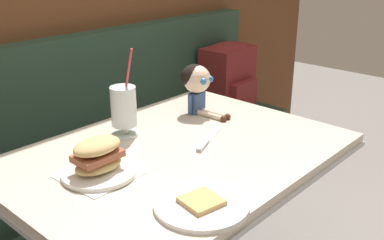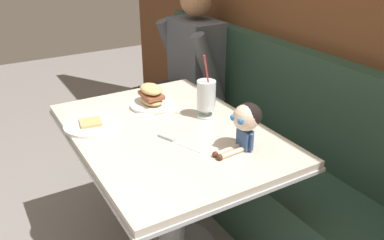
{
  "view_description": "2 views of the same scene",
  "coord_description": "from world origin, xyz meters",
  "px_view_note": "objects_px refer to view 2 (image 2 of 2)",
  "views": [
    {
      "loc": [
        -0.97,
        -0.77,
        1.38
      ],
      "look_at": [
        0.11,
        0.21,
        0.81
      ],
      "focal_mm": 42.45,
      "sensor_mm": 36.0,
      "label": 1
    },
    {
      "loc": [
        1.45,
        -0.55,
        1.56
      ],
      "look_at": [
        0.11,
        0.24,
        0.82
      ],
      "focal_mm": 37.69,
      "sensor_mm": 36.0,
      "label": 2
    }
  ],
  "objects_px": {
    "seated_doll": "(246,120)",
    "butter_knife": "(172,140)",
    "sandwich_plate": "(151,98)",
    "toast_plate": "(91,125)",
    "milkshake_glass": "(206,97)",
    "diner_patron": "(191,63)"
  },
  "relations": [
    {
      "from": "toast_plate",
      "to": "butter_knife",
      "type": "bearing_deg",
      "value": 39.07
    },
    {
      "from": "butter_knife",
      "to": "diner_patron",
      "type": "relative_size",
      "value": 0.28
    },
    {
      "from": "diner_patron",
      "to": "seated_doll",
      "type": "bearing_deg",
      "value": -19.48
    },
    {
      "from": "toast_plate",
      "to": "butter_knife",
      "type": "distance_m",
      "value": 0.4
    },
    {
      "from": "butter_knife",
      "to": "sandwich_plate",
      "type": "bearing_deg",
      "value": 167.5
    },
    {
      "from": "milkshake_glass",
      "to": "diner_patron",
      "type": "distance_m",
      "value": 0.84
    },
    {
      "from": "toast_plate",
      "to": "diner_patron",
      "type": "xyz_separation_m",
      "value": [
        -0.58,
        0.87,
        -0.01
      ]
    },
    {
      "from": "diner_patron",
      "to": "toast_plate",
      "type": "bearing_deg",
      "value": -56.07
    },
    {
      "from": "seated_doll",
      "to": "diner_patron",
      "type": "relative_size",
      "value": 0.27
    },
    {
      "from": "milkshake_glass",
      "to": "sandwich_plate",
      "type": "height_order",
      "value": "milkshake_glass"
    },
    {
      "from": "toast_plate",
      "to": "milkshake_glass",
      "type": "height_order",
      "value": "milkshake_glass"
    },
    {
      "from": "toast_plate",
      "to": "diner_patron",
      "type": "height_order",
      "value": "diner_patron"
    },
    {
      "from": "toast_plate",
      "to": "butter_knife",
      "type": "height_order",
      "value": "toast_plate"
    },
    {
      "from": "toast_plate",
      "to": "butter_knife",
      "type": "relative_size",
      "value": 1.11
    },
    {
      "from": "toast_plate",
      "to": "sandwich_plate",
      "type": "distance_m",
      "value": 0.35
    },
    {
      "from": "sandwich_plate",
      "to": "seated_doll",
      "type": "relative_size",
      "value": 0.99
    },
    {
      "from": "toast_plate",
      "to": "diner_patron",
      "type": "bearing_deg",
      "value": 123.93
    },
    {
      "from": "seated_doll",
      "to": "butter_knife",
      "type": "bearing_deg",
      "value": -132.25
    },
    {
      "from": "seated_doll",
      "to": "toast_plate",
      "type": "bearing_deg",
      "value": -137.17
    },
    {
      "from": "toast_plate",
      "to": "sandwich_plate",
      "type": "relative_size",
      "value": 1.14
    },
    {
      "from": "milkshake_glass",
      "to": "butter_knife",
      "type": "xyz_separation_m",
      "value": [
        0.14,
        -0.26,
        -0.1
      ]
    },
    {
      "from": "butter_knife",
      "to": "diner_patron",
      "type": "xyz_separation_m",
      "value": [
        -0.9,
        0.62,
        -0.0
      ]
    }
  ]
}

